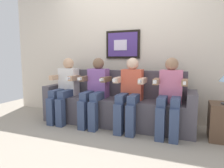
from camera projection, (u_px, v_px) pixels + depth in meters
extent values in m
plane|color=#9E9384|center=(108.00, 130.00, 3.06)|extent=(6.37, 6.37, 0.00)
cube|color=beige|center=(124.00, 48.00, 3.61)|extent=(4.90, 0.05, 2.60)
cube|color=black|center=(123.00, 45.00, 3.57)|extent=(0.63, 0.03, 0.50)
cube|color=#4C337F|center=(122.00, 45.00, 3.56)|extent=(0.55, 0.02, 0.42)
cube|color=silver|center=(120.00, 45.00, 3.56)|extent=(0.24, 0.02, 0.18)
cube|color=#514C56|center=(115.00, 111.00, 3.30)|extent=(2.22, 0.58, 0.45)
cube|color=#514C56|center=(120.00, 83.00, 3.45)|extent=(2.22, 0.14, 0.45)
cube|color=#514C56|center=(56.00, 101.00, 3.72)|extent=(0.14, 0.58, 0.62)
cube|color=#514C56|center=(191.00, 113.00, 2.86)|extent=(0.14, 0.58, 0.62)
cube|color=white|center=(69.00, 82.00, 3.56)|extent=(0.32, 0.20, 0.48)
sphere|color=tan|center=(68.00, 63.00, 3.52)|extent=(0.19, 0.19, 0.19)
cube|color=#38476B|center=(58.00, 93.00, 3.42)|extent=(0.12, 0.40, 0.12)
cube|color=#38476B|center=(67.00, 93.00, 3.36)|extent=(0.12, 0.40, 0.12)
cube|color=#38476B|center=(51.00, 112.00, 3.27)|extent=(0.12, 0.12, 0.45)
cube|color=#38476B|center=(60.00, 113.00, 3.21)|extent=(0.12, 0.12, 0.45)
cube|color=tan|center=(56.00, 77.00, 3.50)|extent=(0.08, 0.28, 0.08)
cube|color=tan|center=(74.00, 78.00, 3.37)|extent=(0.08, 0.28, 0.08)
cube|color=white|center=(69.00, 78.00, 3.22)|extent=(0.04, 0.13, 0.04)
cube|color=#8C59A5|center=(99.00, 83.00, 3.34)|extent=(0.32, 0.20, 0.48)
sphere|color=brown|center=(98.00, 64.00, 3.30)|extent=(0.19, 0.19, 0.19)
cube|color=#38476B|center=(88.00, 95.00, 3.21)|extent=(0.12, 0.40, 0.12)
cube|color=#38476B|center=(98.00, 96.00, 3.15)|extent=(0.12, 0.40, 0.12)
cube|color=#38476B|center=(83.00, 115.00, 3.06)|extent=(0.12, 0.12, 0.45)
cube|color=#38476B|center=(93.00, 117.00, 3.00)|extent=(0.12, 0.12, 0.45)
cube|color=brown|center=(85.00, 78.00, 3.29)|extent=(0.08, 0.28, 0.08)
cube|color=brown|center=(106.00, 79.00, 3.15)|extent=(0.08, 0.28, 0.08)
cube|color=white|center=(102.00, 80.00, 3.00)|extent=(0.04, 0.13, 0.04)
cube|color=white|center=(80.00, 79.00, 3.14)|extent=(0.04, 0.10, 0.04)
cube|color=#D8593F|center=(132.00, 85.00, 3.13)|extent=(0.32, 0.20, 0.48)
sphere|color=beige|center=(133.00, 64.00, 3.09)|extent=(0.19, 0.19, 0.19)
cube|color=#38476B|center=(123.00, 98.00, 3.00)|extent=(0.12, 0.40, 0.12)
cube|color=#38476B|center=(134.00, 98.00, 2.93)|extent=(0.12, 0.40, 0.12)
cube|color=#38476B|center=(118.00, 120.00, 2.85)|extent=(0.12, 0.12, 0.45)
cube|color=#38476B|center=(130.00, 121.00, 2.78)|extent=(0.12, 0.12, 0.45)
cube|color=beige|center=(118.00, 80.00, 3.08)|extent=(0.08, 0.28, 0.08)
cube|color=beige|center=(143.00, 81.00, 2.94)|extent=(0.08, 0.28, 0.08)
cube|color=white|center=(140.00, 81.00, 2.79)|extent=(0.04, 0.13, 0.04)
cube|color=white|center=(115.00, 80.00, 2.93)|extent=(0.04, 0.10, 0.04)
cube|color=pink|center=(171.00, 86.00, 2.92)|extent=(0.32, 0.20, 0.48)
sphere|color=#9E7556|center=(172.00, 64.00, 2.88)|extent=(0.19, 0.19, 0.19)
cube|color=#38476B|center=(163.00, 100.00, 2.79)|extent=(0.12, 0.40, 0.12)
cube|color=#38476B|center=(176.00, 101.00, 2.72)|extent=(0.12, 0.40, 0.12)
cube|color=#38476B|center=(160.00, 124.00, 2.64)|extent=(0.12, 0.12, 0.45)
cube|color=#38476B|center=(174.00, 126.00, 2.57)|extent=(0.12, 0.12, 0.45)
cube|color=#9E7556|center=(157.00, 81.00, 2.86)|extent=(0.08, 0.28, 0.08)
cube|color=#9E7556|center=(185.00, 82.00, 2.73)|extent=(0.08, 0.28, 0.08)
cube|color=white|center=(184.00, 83.00, 2.58)|extent=(0.04, 0.13, 0.04)
cube|color=white|center=(155.00, 82.00, 2.71)|extent=(0.04, 0.10, 0.04)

